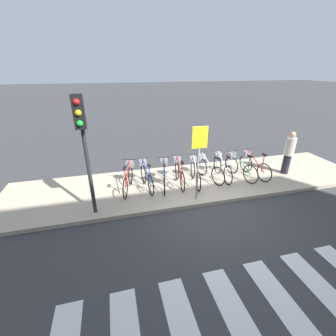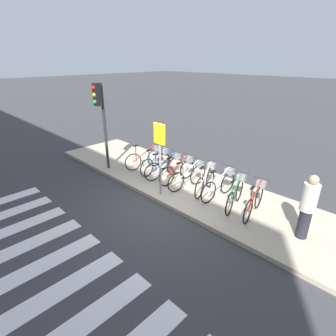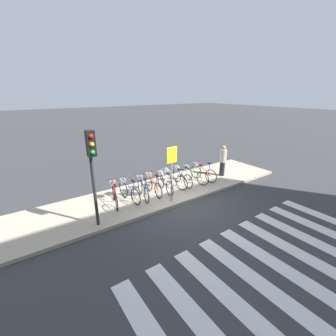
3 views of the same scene
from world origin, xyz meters
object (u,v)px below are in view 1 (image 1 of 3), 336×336
Objects in this scene: parked_bicycle_6 at (222,166)px; parked_bicycle_1 at (146,175)px; traffic_light at (82,133)px; parked_bicycle_0 at (128,177)px; parked_bicycle_7 at (239,166)px; pedestrian at (289,152)px; sign_post at (199,152)px; parked_bicycle_2 at (164,174)px; parked_bicycle_3 at (179,172)px; parked_bicycle_8 at (253,164)px; parked_bicycle_5 at (208,168)px; parked_bicycle_4 at (195,171)px.

parked_bicycle_1 is at bearing -179.11° from parked_bicycle_6.
parked_bicycle_6 is 0.50× the size of traffic_light.
traffic_light is at bearing -143.49° from parked_bicycle_1.
parked_bicycle_1 is (0.57, 0.02, 0.00)m from parked_bicycle_0.
parked_bicycle_0 is 0.97× the size of parked_bicycle_1.
parked_bicycle_0 is at bearing 178.91° from parked_bicycle_7.
pedestrian is 0.71× the size of sign_post.
parked_bicycle_2 is 0.54m from parked_bicycle_3.
parked_bicycle_2 is 0.98× the size of parked_bicycle_6.
parked_bicycle_6 is (3.29, 0.06, 0.00)m from parked_bicycle_0.
parked_bicycle_8 is at bearing 173.32° from pedestrian.
parked_bicycle_2 is 1.01× the size of parked_bicycle_5.
parked_bicycle_2 and parked_bicycle_8 have the same top height.
parked_bicycle_1 is 0.71× the size of sign_post.
traffic_light is 3.02m from sign_post.
pedestrian is at bearing -5.33° from parked_bicycle_5.
pedestrian is (2.47, -0.28, 0.40)m from parked_bicycle_6.
parked_bicycle_1 is at bearing 178.78° from parked_bicycle_8.
parked_bicycle_0 is 0.98× the size of parked_bicycle_8.
parked_bicycle_5 is at bearing 179.58° from parked_bicycle_6.
parked_bicycle_7 is (3.90, -0.07, 0.00)m from parked_bicycle_0.
parked_bicycle_4 is at bearing -162.34° from parked_bicycle_5.
traffic_light is (-4.92, -1.09, 1.82)m from parked_bicycle_7.
parked_bicycle_2 is at bearing -174.47° from parked_bicycle_5.
parked_bicycle_8 is at bearing -1.15° from parked_bicycle_3.
parked_bicycle_6 is at bearing 167.73° from parked_bicycle_7.
parked_bicycle_7 is at bearing 12.49° from traffic_light.
parked_bicycle_5 is (1.60, 0.16, 0.00)m from parked_bicycle_2.
parked_bicycle_5 and parked_bicycle_7 have the same top height.
sign_post reaches higher than parked_bicycle_4.
parked_bicycle_0 is 0.49× the size of traffic_light.
parked_bicycle_8 is (1.71, -0.13, 0.00)m from parked_bicycle_5.
parked_bicycle_5 is (1.07, 0.07, 0.00)m from parked_bicycle_3.
sign_post is at bearing 1.11° from traffic_light.
parked_bicycle_2 is 1.06m from parked_bicycle_4.
parked_bicycle_1 is 0.99× the size of pedestrian.
parked_bicycle_8 is at bearing -0.86° from parked_bicycle_0.
parked_bicycle_6 is at bearing -0.42° from parked_bicycle_5.
sign_post reaches higher than parked_bicycle_8.
parked_bicycle_7 is 2.49m from sign_post.
traffic_light is (-5.49, -1.10, 1.82)m from parked_bicycle_8.
pedestrian reaches higher than parked_bicycle_1.
parked_bicycle_0 is 4.47m from parked_bicycle_8.
sign_post is (1.33, -1.12, 1.08)m from parked_bicycle_1.
traffic_light is (-1.02, -1.16, 1.82)m from parked_bicycle_0.
parked_bicycle_8 is at bearing -4.31° from parked_bicycle_5.
parked_bicycle_3 is 1.01× the size of parked_bicycle_8.
parked_bicycle_1 and parked_bicycle_2 have the same top height.
parked_bicycle_5 is 1.00× the size of parked_bicycle_7.
parked_bicycle_6 is at bearing 173.62° from pedestrian.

